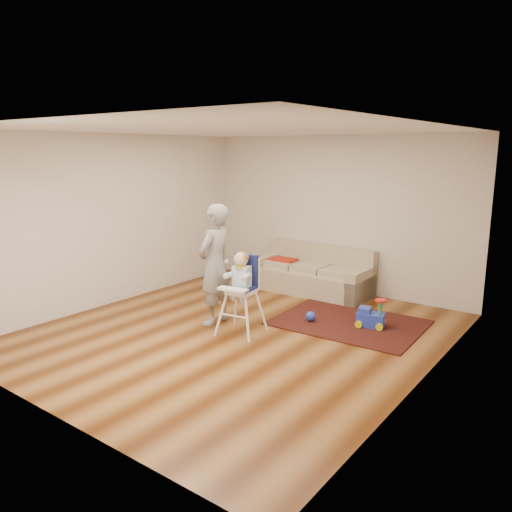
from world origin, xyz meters
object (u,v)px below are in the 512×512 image
Objects in this scene: side_table at (278,273)px; high_chair at (241,294)px; sofa at (312,270)px; ride_on_toy at (371,312)px; adult at (215,265)px; toy_ball at (311,316)px.

high_chair reaches higher than side_table.
high_chair reaches higher than sofa.
side_table is (-0.71, 0.00, -0.16)m from sofa.
ride_on_toy is at bearing 34.39° from high_chair.
high_chair is (0.96, -2.30, 0.31)m from side_table.
sofa reaches higher than ride_on_toy.
adult is at bearing -79.47° from side_table.
toy_ball is at bearing -59.76° from sofa.
side_table is at bearing 137.72° from toy_ball.
ride_on_toy is (1.57, -1.04, -0.18)m from sofa.
side_table is 2.51m from high_chair.
high_chair is at bearing -67.32° from side_table.
ride_on_toy is 0.36× the size of high_chair.
toy_ball is 0.08× the size of adult.
toy_ball is at bearing -172.01° from ride_on_toy.
adult is (-0.30, -2.19, 0.46)m from sofa.
high_chair reaches higher than toy_ball.
side_table is at bearing 141.23° from ride_on_toy.
high_chair is (-1.32, -1.25, 0.33)m from ride_on_toy.
side_table is at bearing -175.79° from adult.
high_chair is 0.66× the size of adult.
sofa reaches higher than toy_ball.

